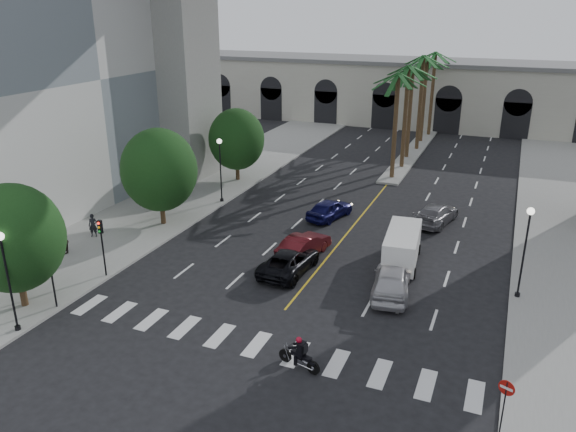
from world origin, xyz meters
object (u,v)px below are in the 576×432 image
at_px(traffic_signal_near, 50,266).
at_px(do_not_enter_sign, 505,397).
at_px(lamp_post_right, 525,245).
at_px(pedestrian_a, 93,225).
at_px(lamp_post_left_near, 7,274).
at_px(pedestrian_b, 63,241).
at_px(car_e, 330,209).
at_px(motorcycle_rider, 300,355).
at_px(lamp_post_left_far, 220,165).
at_px(cargo_van, 402,246).
at_px(traffic_signal_far, 102,239).
at_px(car_b, 304,245).
at_px(car_d, 436,214).
at_px(car_a, 392,280).
at_px(car_c, 289,261).

relative_size(traffic_signal_near, do_not_enter_sign, 1.45).
height_order(lamp_post_right, pedestrian_a, lamp_post_right).
xyz_separation_m(lamp_post_left_near, pedestrian_b, (-4.46, 8.07, -2.25)).
height_order(car_e, pedestrian_b, pedestrian_b).
bearing_deg(lamp_post_right, pedestrian_a, -175.89).
xyz_separation_m(traffic_signal_near, motorcycle_rider, (13.90, 0.05, -1.80)).
bearing_deg(motorcycle_rider, pedestrian_a, 170.31).
relative_size(lamp_post_left_far, traffic_signal_near, 1.47).
height_order(cargo_van, pedestrian_a, cargo_van).
height_order(motorcycle_rider, car_e, motorcycle_rider).
relative_size(traffic_signal_near, pedestrian_a, 2.24).
xyz_separation_m(traffic_signal_far, car_e, (9.17, 14.47, -1.76)).
xyz_separation_m(traffic_signal_near, traffic_signal_far, (0.00, 4.00, 0.00)).
relative_size(traffic_signal_near, traffic_signal_far, 1.00).
height_order(lamp_post_right, car_e, lamp_post_right).
height_order(lamp_post_left_near, lamp_post_right, same).
bearing_deg(car_b, lamp_post_right, -172.12).
bearing_deg(lamp_post_left_far, car_d, 6.58).
relative_size(motorcycle_rider, pedestrian_a, 1.31).
height_order(lamp_post_left_far, do_not_enter_sign, lamp_post_left_far).
bearing_deg(traffic_signal_far, car_b, 36.65).
xyz_separation_m(lamp_post_left_far, car_d, (16.90, 1.95, -2.48)).
distance_m(traffic_signal_near, pedestrian_b, 7.36).
distance_m(car_e, pedestrian_b, 18.85).
relative_size(traffic_signal_far, car_a, 0.73).
relative_size(lamp_post_right, car_a, 1.06).
bearing_deg(car_c, pedestrian_b, 15.76).
bearing_deg(car_e, lamp_post_right, 164.80).
distance_m(pedestrian_a, pedestrian_b, 2.97).
distance_m(car_a, cargo_van, 4.13).
bearing_deg(car_d, cargo_van, 95.55).
xyz_separation_m(lamp_post_left_near, car_c, (9.90, 11.35, -2.51)).
bearing_deg(pedestrian_b, pedestrian_a, 134.99).
bearing_deg(pedestrian_b, cargo_van, 60.86).
height_order(lamp_post_left_near, lamp_post_left_far, same).
distance_m(car_b, cargo_van, 6.19).
xyz_separation_m(lamp_post_left_near, do_not_enter_sign, (22.44, 1.41, -1.39)).
relative_size(lamp_post_left_far, car_a, 1.06).
distance_m(lamp_post_left_near, do_not_enter_sign, 22.53).
relative_size(lamp_post_left_near, traffic_signal_far, 1.47).
bearing_deg(car_c, motorcycle_rider, 117.86).
distance_m(motorcycle_rider, do_not_enter_sign, 8.59).
xyz_separation_m(lamp_post_right, pedestrian_b, (-27.26, -4.93, -2.25)).
distance_m(car_d, pedestrian_b, 26.04).
distance_m(car_b, car_e, 7.20).
bearing_deg(lamp_post_right, lamp_post_left_near, -150.31).
bearing_deg(pedestrian_a, lamp_post_left_near, -93.59).
bearing_deg(lamp_post_right, motorcycle_rider, -130.10).
bearing_deg(pedestrian_b, traffic_signal_far, 23.24).
distance_m(traffic_signal_near, pedestrian_a, 9.87).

